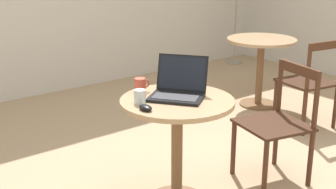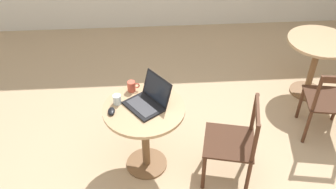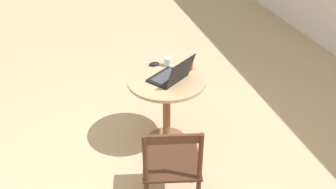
{
  "view_description": "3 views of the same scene",
  "coord_description": "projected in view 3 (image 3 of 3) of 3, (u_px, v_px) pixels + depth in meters",
  "views": [
    {
      "loc": [
        -2.22,
        -1.73,
        1.62
      ],
      "look_at": [
        -0.4,
        0.58,
        0.69
      ],
      "focal_mm": 50.0,
      "sensor_mm": 36.0,
      "label": 1
    },
    {
      "loc": [
        -0.44,
        -2.06,
        2.79
      ],
      "look_at": [
        -0.25,
        0.61,
        0.68
      ],
      "focal_mm": 40.0,
      "sensor_mm": 36.0,
      "label": 2
    },
    {
      "loc": [
        2.3,
        -0.39,
        2.41
      ],
      "look_at": [
        -0.41,
        0.38,
        0.59
      ],
      "focal_mm": 40.0,
      "sensor_mm": 36.0,
      "label": 3
    }
  ],
  "objects": [
    {
      "name": "cafe_table_near",
      "position": [
        167.0,
        95.0,
        3.43
      ],
      "size": [
        0.71,
        0.71,
        0.72
      ],
      "color": "brown",
      "rests_on": "ground_plane"
    },
    {
      "name": "laptop",
      "position": [
        172.0,
        75.0,
        3.29
      ],
      "size": [
        0.44,
        0.44,
        0.24
      ],
      "color": "black",
      "rests_on": "cafe_table_near"
    },
    {
      "name": "ground_plane",
      "position": [
        139.0,
        183.0,
        3.26
      ],
      "size": [
        16.0,
        16.0,
        0.0
      ],
      "primitive_type": "plane",
      "color": "tan"
    },
    {
      "name": "chair_near_right",
      "position": [
        172.0,
        165.0,
        2.83
      ],
      "size": [
        0.52,
        0.52,
        0.84
      ],
      "color": "#472819",
      "rests_on": "ground_plane"
    },
    {
      "name": "drinking_glass",
      "position": [
        168.0,
        62.0,
        3.52
      ],
      "size": [
        0.07,
        0.07,
        0.09
      ],
      "color": "silver",
      "rests_on": "cafe_table_near"
    },
    {
      "name": "mug",
      "position": [
        189.0,
        65.0,
        3.46
      ],
      "size": [
        0.11,
        0.07,
        0.1
      ],
      "color": "#C64C38",
      "rests_on": "cafe_table_near"
    },
    {
      "name": "mouse",
      "position": [
        154.0,
        64.0,
        3.54
      ],
      "size": [
        0.06,
        0.1,
        0.03
      ],
      "color": "black",
      "rests_on": "cafe_table_near"
    }
  ]
}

